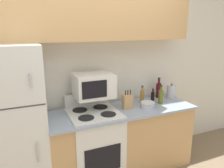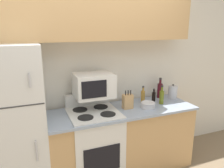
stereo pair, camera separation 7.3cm
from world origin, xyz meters
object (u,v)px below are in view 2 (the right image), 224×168
at_px(refrigerator, 12,125).
at_px(bowl, 148,105).
at_px(bottle_wine_red, 160,90).
at_px(bottle_soy_sauce, 154,96).
at_px(bottle_vinegar, 143,96).
at_px(kettle, 173,92).
at_px(microwave, 93,85).
at_px(knife_block, 128,101).
at_px(bottle_olive_oil, 162,97).
at_px(stove, 94,144).

relative_size(refrigerator, bowl, 9.39).
relative_size(bottle_wine_red, bottle_soy_sauce, 1.67).
height_order(bottle_vinegar, kettle, bottle_vinegar).
distance_m(microwave, knife_block, 0.49).
bearing_deg(bottle_olive_oil, refrigerator, 178.42).
relative_size(bowl, bottle_soy_sauce, 1.04).
bearing_deg(bowl, kettle, 20.49).
distance_m(bottle_olive_oil, bottle_soy_sauce, 0.15).
distance_m(knife_block, kettle, 0.79).
height_order(stove, knife_block, knife_block).
relative_size(knife_block, bottle_soy_sauce, 1.36).
bearing_deg(stove, microwave, 70.43).
height_order(microwave, knife_block, microwave).
distance_m(bottle_olive_oil, bottle_vinegar, 0.25).
relative_size(knife_block, bottle_vinegar, 1.02).
height_order(bottle_olive_oil, kettle, bottle_olive_oil).
height_order(microwave, bottle_wine_red, microwave).
distance_m(knife_block, bowl, 0.27).
relative_size(stove, bottle_soy_sauce, 5.91).
bearing_deg(bottle_wine_red, bottle_vinegar, -162.19).
relative_size(bottle_olive_oil, bottle_soy_sauce, 1.44).
height_order(bowl, bottle_wine_red, bottle_wine_red).
distance_m(stove, knife_block, 0.69).
height_order(stove, bottle_vinegar, bottle_vinegar).
bearing_deg(bowl, bottle_olive_oil, 14.38).
relative_size(microwave, bottle_soy_sauce, 2.61).
bearing_deg(knife_block, microwave, 165.50).
bearing_deg(kettle, bottle_vinegar, -179.63).
bearing_deg(bottle_wine_red, refrigerator, -174.55).
xyz_separation_m(refrigerator, bowl, (1.63, -0.12, 0.05)).
xyz_separation_m(refrigerator, knife_block, (1.38, -0.03, 0.11)).
height_order(bottle_olive_oil, bottle_soy_sauce, bottle_olive_oil).
bearing_deg(knife_block, bowl, -17.74).
bearing_deg(knife_block, bottle_vinegar, 21.51).
relative_size(bowl, bottle_vinegar, 0.78).
bearing_deg(stove, bottle_soy_sauce, 7.12).
xyz_separation_m(stove, knife_block, (0.46, -0.01, 0.52)).
bearing_deg(bottle_soy_sauce, stove, -172.88).
bearing_deg(bottle_soy_sauce, kettle, -0.73).
bearing_deg(refrigerator, knife_block, -1.40).
relative_size(stove, bottle_wine_red, 3.55).
xyz_separation_m(refrigerator, bottle_olive_oil, (1.88, -0.05, 0.12)).
bearing_deg(bottle_olive_oil, stove, 178.59).
distance_m(microwave, bottle_wine_red, 1.08).
relative_size(microwave, knife_block, 1.92).
xyz_separation_m(microwave, bottle_wine_red, (1.06, 0.12, -0.21)).
xyz_separation_m(stove, bottle_olive_oil, (0.96, -0.02, 0.52)).
relative_size(knife_block, bottle_olive_oil, 0.94).
xyz_separation_m(stove, bottle_vinegar, (0.75, 0.11, 0.52)).
distance_m(refrigerator, stove, 1.00).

